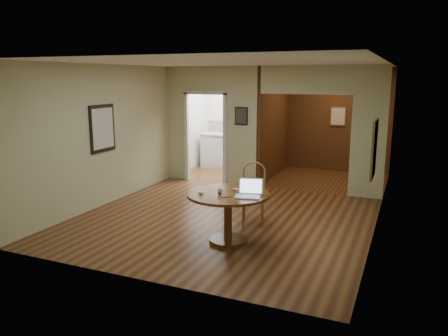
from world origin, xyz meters
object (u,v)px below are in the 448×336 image
at_px(dining_table, 228,206).
at_px(open_laptop, 249,192).
at_px(chair, 254,190).
at_px(closed_laptop, 241,191).

bearing_deg(dining_table, open_laptop, -7.12).
height_order(dining_table, open_laptop, open_laptop).
height_order(chair, open_laptop, chair).
bearing_deg(chair, closed_laptop, -98.85).
bearing_deg(chair, open_laptop, -89.95).
xyz_separation_m(dining_table, chair, (0.05, 1.00, 0.02)).
bearing_deg(open_laptop, closed_laptop, 121.77).
distance_m(dining_table, chair, 1.01).
relative_size(dining_table, chair, 1.17).
xyz_separation_m(open_laptop, closed_laptop, (-0.19, 0.19, -0.05)).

